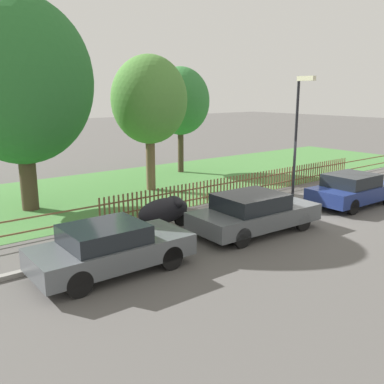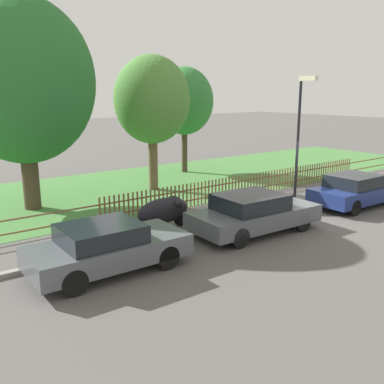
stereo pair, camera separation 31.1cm
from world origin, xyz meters
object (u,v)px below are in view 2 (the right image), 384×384
Objects in this scene: parked_car_navy_estate at (355,190)px; tree_nearest_kerb at (22,81)px; parked_car_silver_hatchback at (107,247)px; street_lamp at (301,123)px; parked_car_black_saloon at (253,213)px; tree_mid_park at (184,101)px; covered_motorcycle at (165,210)px; tree_behind_motorcycle at (152,100)px.

tree_nearest_kerb reaches higher than parked_car_navy_estate.
parked_car_silver_hatchback is at bearing -92.69° from tree_nearest_kerb.
tree_nearest_kerb is 1.56× the size of street_lamp.
parked_car_black_saloon is 1.10× the size of parked_car_navy_estate.
tree_mid_park is (9.67, 10.04, 3.28)m from parked_car_silver_hatchback.
street_lamp is at bearing -2.11° from covered_motorcycle.
parked_car_black_saloon is at bearing 0.39° from parked_car_silver_hatchback.
covered_motorcycle is 6.94m from tree_behind_motorcycle.
tree_nearest_kerb reaches higher than tree_mid_park.
street_lamp reaches higher than parked_car_black_saloon.
parked_car_navy_estate is 3.41m from street_lamp.
tree_mid_park reaches higher than parked_car_black_saloon.
parked_car_black_saloon is at bearing -114.33° from tree_mid_park.
parked_car_silver_hatchback is 3.60m from covered_motorcycle.
tree_behind_motorcycle reaches higher than tree_mid_park.
parked_car_black_saloon and parked_car_navy_estate have the same top height.
parked_car_silver_hatchback is 10.69m from parked_car_navy_estate.
covered_motorcycle is 6.86m from street_lamp.
parked_car_black_saloon is 0.76× the size of tree_mid_park.
tree_nearest_kerb is at bearing -179.64° from tree_behind_motorcycle.
parked_car_navy_estate reaches higher than parked_car_silver_hatchback.
tree_nearest_kerb reaches higher than street_lamp.
street_lamp is (4.24, 1.72, 2.56)m from parked_car_black_saloon.
covered_motorcycle is 0.33× the size of tree_behind_motorcycle.
street_lamp is at bearing -31.43° from tree_nearest_kerb.
tree_nearest_kerb is 1.36× the size of tree_mid_park.
covered_motorcycle is 0.40× the size of street_lamp.
parked_car_navy_estate is 0.66× the size of tree_behind_motorcycle.
parked_car_navy_estate is 9.43m from tree_behind_motorcycle.
street_lamp reaches higher than parked_car_navy_estate.
street_lamp is (9.37, 1.72, 2.57)m from parked_car_silver_hatchback.
tree_nearest_kerb is at bearing 87.69° from parked_car_silver_hatchback.
tree_behind_motorcycle is at bearing 0.36° from tree_nearest_kerb.
street_lamp is at bearing -57.93° from tree_behind_motorcycle.
tree_nearest_kerb is at bearing 145.91° from parked_car_navy_estate.
parked_car_black_saloon is 8.07m from tree_behind_motorcycle.
tree_nearest_kerb is 10.70m from street_lamp.
covered_motorcycle is at bearing 177.84° from street_lamp.
tree_nearest_kerb is at bearing -163.32° from tree_mid_park.
parked_car_silver_hatchback reaches higher than covered_motorcycle.
tree_behind_motorcycle is (-4.80, 7.36, 3.42)m from parked_car_navy_estate.
street_lamp is (3.48, -5.55, -0.85)m from tree_behind_motorcycle.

